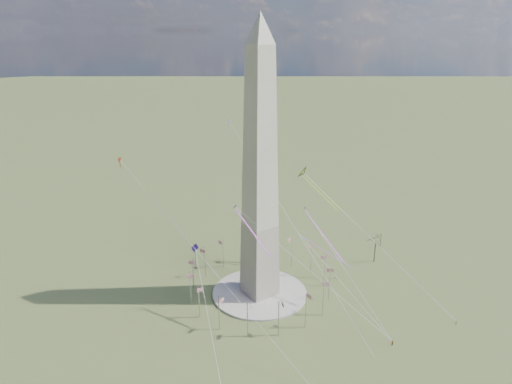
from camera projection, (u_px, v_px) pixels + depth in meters
ground at (260, 294)px, 174.15m from camera, size 2000.00×2000.00×0.00m
plaza at (260, 293)px, 174.02m from camera, size 36.00×36.00×0.80m
washington_monument at (260, 174)px, 158.11m from camera, size 15.56×15.56×100.00m
flagpole_ring at (260, 277)px, 171.72m from camera, size 54.40×54.40×13.00m
tree_near at (376, 240)px, 194.78m from camera, size 8.28×8.28×14.49m
person_east at (456, 323)px, 155.53m from camera, size 0.73×0.68×1.68m
person_centre at (392, 343)px, 145.32m from camera, size 1.11×0.54×1.84m
kite_delta_black at (305, 175)px, 186.61m from camera, size 10.67×19.44×15.88m
kite_diamond_purple at (195, 250)px, 157.11m from camera, size 1.79×2.93×9.40m
kite_streamer_left at (318, 227)px, 167.22m from camera, size 2.01×21.36×14.67m
kite_streamer_mid at (248, 225)px, 150.05m from camera, size 2.79×18.51×12.70m
kite_streamer_right at (317, 245)px, 181.31m from camera, size 17.49×15.77×15.27m
kite_small_red at (120, 160)px, 169.99m from camera, size 1.09×1.79×4.30m
kite_small_white at (229, 122)px, 194.36m from camera, size 1.25×2.07×4.81m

